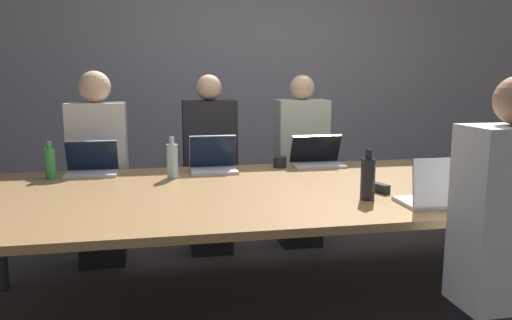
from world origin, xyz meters
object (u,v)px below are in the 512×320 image
at_px(laptop_far_left, 92,165).
at_px(person_far_center, 301,165).
at_px(laptop_near_midright, 437,192).
at_px(stapler, 378,188).
at_px(laptop_far_midleft, 213,161).
at_px(bottle_near_midright, 368,178).
at_px(laptop_far_center, 317,157).
at_px(cup_far_center, 280,162).
at_px(person_near_midright, 506,253).
at_px(person_far_midleft, 210,169).
at_px(person_far_left, 99,172).
at_px(bottle_far_midleft, 172,160).
at_px(bottle_far_left, 50,163).

height_order(laptop_far_left, person_far_center, person_far_center).
bearing_deg(laptop_near_midright, stapler, -66.10).
relative_size(laptop_far_midleft, laptop_near_midright, 0.97).
bearing_deg(bottle_near_midright, laptop_far_center, 87.74).
bearing_deg(laptop_far_left, bottle_near_midright, -32.75).
distance_m(laptop_far_center, stapler, 0.84).
bearing_deg(cup_far_center, person_near_midright, -71.71).
bearing_deg(person_near_midright, bottle_near_midright, -65.15).
bearing_deg(person_far_midleft, person_far_left, -173.27).
bearing_deg(stapler, bottle_near_midright, -149.14).
bearing_deg(stapler, bottle_far_midleft, 132.84).
relative_size(person_far_center, laptop_near_midright, 4.31).
xyz_separation_m(person_far_midleft, laptop_near_midright, (0.96, -1.58, 0.14)).
relative_size(person_far_center, bottle_near_midright, 5.19).
bearing_deg(laptop_far_midleft, person_far_midleft, 87.10).
relative_size(person_far_center, bottle_far_midleft, 5.27).
xyz_separation_m(laptop_far_midleft, laptop_near_midright, (0.99, -1.12, 0.00)).
bearing_deg(person_far_midleft, laptop_far_left, -152.55).
bearing_deg(laptop_near_midright, person_near_midright, 93.79).
relative_size(person_near_midright, bottle_near_midright, 5.20).
xyz_separation_m(bottle_far_left, person_far_center, (1.78, 0.55, -0.17)).
relative_size(laptop_far_left, cup_far_center, 3.59).
distance_m(laptop_far_midleft, person_near_midright, 1.90).
bearing_deg(laptop_far_midleft, stapler, -42.73).
xyz_separation_m(person_far_center, person_near_midright, (0.26, -2.09, 0.00)).
height_order(laptop_far_left, person_far_midleft, person_far_midleft).
height_order(bottle_far_left, cup_far_center, bottle_far_left).
bearing_deg(person_near_midright, bottle_far_midleft, -47.79).
xyz_separation_m(laptop_far_midleft, person_near_midright, (1.02, -1.60, -0.14)).
relative_size(laptop_near_midright, bottle_near_midright, 1.21).
distance_m(laptop_far_left, laptop_near_midright, 2.12).
height_order(person_far_left, cup_far_center, person_far_left).
bearing_deg(laptop_far_center, stapler, -83.88).
height_order(bottle_far_midleft, stapler, bottle_far_midleft).
xyz_separation_m(laptop_far_center, laptop_near_midright, (0.24, -1.18, 0.01)).
distance_m(person_far_left, bottle_far_left, 0.51).
height_order(bottle_far_midleft, laptop_near_midright, bottle_far_midleft).
bearing_deg(stapler, person_far_center, 74.85).
relative_size(laptop_far_left, person_far_center, 0.24).
bearing_deg(bottle_far_midleft, stapler, -28.52).
distance_m(bottle_far_left, person_far_midleft, 1.18).
relative_size(cup_far_center, bottle_far_midleft, 0.35).
height_order(laptop_far_center, bottle_far_midleft, bottle_far_midleft).
distance_m(cup_far_center, person_near_midright, 1.74).
relative_size(person_far_midleft, stapler, 8.84).
distance_m(bottle_far_left, laptop_near_midright, 2.28).
height_order(laptop_far_left, laptop_far_midleft, laptop_far_midleft).
bearing_deg(person_near_midright, person_far_left, -47.42).
distance_m(laptop_far_left, person_far_left, 0.35).
relative_size(laptop_far_left, bottle_near_midright, 1.25).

